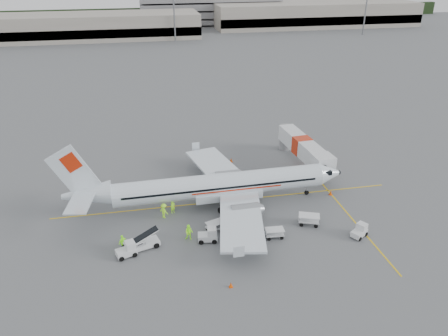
{
  "coord_description": "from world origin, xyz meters",
  "views": [
    {
      "loc": [
        -10.07,
        -48.02,
        28.78
      ],
      "look_at": [
        0.0,
        2.0,
        3.8
      ],
      "focal_mm": 35.0,
      "sensor_mm": 36.0,
      "label": 1
    }
  ],
  "objects_px": {
    "belt_loader": "(142,238)",
    "tug_fore": "(359,231)",
    "tug_mid": "(208,235)",
    "aircraft": "(220,171)",
    "tug_aft": "(126,250)",
    "jet_bridge": "(301,151)"
  },
  "relations": [
    {
      "from": "jet_bridge",
      "to": "tug_fore",
      "type": "xyz_separation_m",
      "value": [
        -0.19,
        -19.3,
        -1.4
      ]
    },
    {
      "from": "aircraft",
      "to": "tug_mid",
      "type": "bearing_deg",
      "value": -111.87
    },
    {
      "from": "belt_loader",
      "to": "tug_aft",
      "type": "height_order",
      "value": "belt_loader"
    },
    {
      "from": "belt_loader",
      "to": "tug_fore",
      "type": "distance_m",
      "value": 24.26
    },
    {
      "from": "aircraft",
      "to": "tug_aft",
      "type": "xyz_separation_m",
      "value": [
        -11.75,
        -8.52,
        -4.0
      ]
    },
    {
      "from": "belt_loader",
      "to": "tug_mid",
      "type": "bearing_deg",
      "value": -17.44
    },
    {
      "from": "jet_bridge",
      "to": "belt_loader",
      "type": "relative_size",
      "value": 3.41
    },
    {
      "from": "belt_loader",
      "to": "tug_mid",
      "type": "distance_m",
      "value": 7.17
    },
    {
      "from": "aircraft",
      "to": "belt_loader",
      "type": "distance_m",
      "value": 12.95
    },
    {
      "from": "belt_loader",
      "to": "tug_aft",
      "type": "bearing_deg",
      "value": -163.76
    },
    {
      "from": "belt_loader",
      "to": "tug_aft",
      "type": "distance_m",
      "value": 2.11
    },
    {
      "from": "aircraft",
      "to": "tug_mid",
      "type": "relative_size",
      "value": 16.21
    },
    {
      "from": "tug_fore",
      "to": "tug_aft",
      "type": "relative_size",
      "value": 0.94
    },
    {
      "from": "tug_aft",
      "to": "tug_mid",
      "type": "bearing_deg",
      "value": -10.97
    },
    {
      "from": "tug_mid",
      "to": "tug_aft",
      "type": "relative_size",
      "value": 1.02
    },
    {
      "from": "aircraft",
      "to": "tug_aft",
      "type": "relative_size",
      "value": 16.54
    },
    {
      "from": "tug_mid",
      "to": "jet_bridge",
      "type": "bearing_deg",
      "value": 52.31
    },
    {
      "from": "aircraft",
      "to": "belt_loader",
      "type": "bearing_deg",
      "value": -144.56
    },
    {
      "from": "tug_mid",
      "to": "tug_aft",
      "type": "bearing_deg",
      "value": -165.78
    },
    {
      "from": "tug_fore",
      "to": "tug_mid",
      "type": "bearing_deg",
      "value": 139.05
    },
    {
      "from": "tug_fore",
      "to": "tug_aft",
      "type": "bearing_deg",
      "value": 144.09
    },
    {
      "from": "tug_fore",
      "to": "tug_aft",
      "type": "distance_m",
      "value": 25.88
    }
  ]
}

